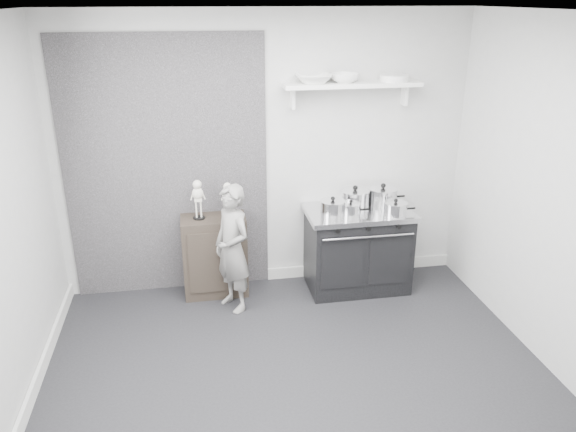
% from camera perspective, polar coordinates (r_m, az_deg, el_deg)
% --- Properties ---
extents(ground, '(4.00, 4.00, 0.00)m').
position_cam_1_polar(ground, '(4.49, 1.33, -16.95)').
color(ground, black).
rests_on(ground, ground).
extents(room_shell, '(4.02, 3.62, 2.71)m').
position_cam_1_polar(room_shell, '(3.82, -0.21, 3.96)').
color(room_shell, '#B2B2AF').
rests_on(room_shell, ground).
extents(wall_shelf, '(1.30, 0.26, 0.24)m').
position_cam_1_polar(wall_shelf, '(5.40, 6.50, 13.02)').
color(wall_shelf, white).
rests_on(wall_shelf, room_shell).
extents(stove, '(1.04, 0.65, 0.84)m').
position_cam_1_polar(stove, '(5.68, 7.07, -3.32)').
color(stove, black).
rests_on(stove, ground).
extents(side_cabinet, '(0.62, 0.36, 0.80)m').
position_cam_1_polar(side_cabinet, '(5.59, -7.44, -3.99)').
color(side_cabinet, black).
rests_on(side_cabinet, ground).
extents(child, '(0.48, 0.53, 1.23)m').
position_cam_1_polar(child, '(5.21, -5.65, -3.32)').
color(child, gray).
rests_on(child, ground).
extents(pot_front_left, '(0.33, 0.24, 0.19)m').
position_cam_1_polar(pot_front_left, '(5.34, 4.56, 0.81)').
color(pot_front_left, silver).
rests_on(pot_front_left, stove).
extents(pot_back_left, '(0.38, 0.29, 0.22)m').
position_cam_1_polar(pot_back_left, '(5.58, 6.81, 1.78)').
color(pot_back_left, silver).
rests_on(pot_back_left, stove).
extents(pot_back_right, '(0.38, 0.29, 0.23)m').
position_cam_1_polar(pot_back_right, '(5.67, 9.59, 1.96)').
color(pot_back_right, silver).
rests_on(pot_back_right, stove).
extents(pot_front_right, '(0.31, 0.23, 0.17)m').
position_cam_1_polar(pot_front_right, '(5.44, 10.86, 0.75)').
color(pot_front_right, silver).
rests_on(pot_front_right, stove).
extents(pot_front_center, '(0.28, 0.19, 0.16)m').
position_cam_1_polar(pot_front_center, '(5.35, 6.37, 0.67)').
color(pot_front_center, silver).
rests_on(pot_front_center, stove).
extents(skeleton_full, '(0.12, 0.08, 0.44)m').
position_cam_1_polar(skeleton_full, '(5.35, -9.14, 1.96)').
color(skeleton_full, beige).
rests_on(skeleton_full, side_cabinet).
extents(skeleton_torso, '(0.11, 0.07, 0.39)m').
position_cam_1_polar(skeleton_torso, '(5.37, -6.15, 1.90)').
color(skeleton_torso, beige).
rests_on(skeleton_torso, side_cabinet).
extents(bowl_large, '(0.34, 0.34, 0.08)m').
position_cam_1_polar(bowl_large, '(5.29, 2.61, 13.76)').
color(bowl_large, white).
rests_on(bowl_large, wall_shelf).
extents(bowl_small, '(0.27, 0.27, 0.08)m').
position_cam_1_polar(bowl_small, '(5.36, 5.77, 13.78)').
color(bowl_small, white).
rests_on(bowl_small, wall_shelf).
extents(plate_stack, '(0.27, 0.27, 0.06)m').
position_cam_1_polar(plate_stack, '(5.51, 10.73, 13.61)').
color(plate_stack, white).
rests_on(plate_stack, wall_shelf).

